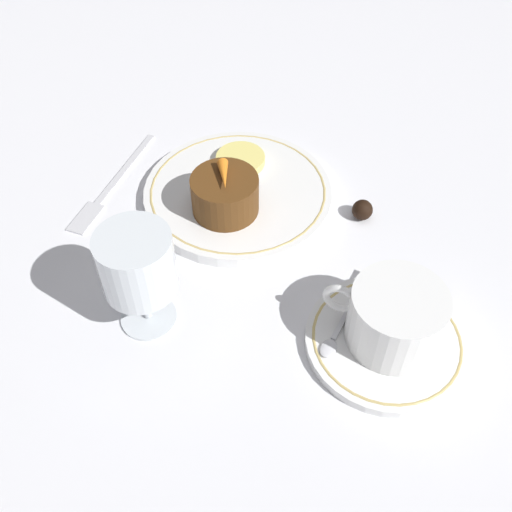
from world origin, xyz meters
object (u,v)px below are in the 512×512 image
object	(u,v)px
dinner_plate	(241,194)
wine_glass	(138,268)
fork	(107,191)
coffee_cup	(396,316)
dessert_cake	(226,195)

from	to	relation	value
dinner_plate	wine_glass	xyz separation A→B (m)	(0.02, 0.20, 0.07)
wine_glass	fork	size ratio (longest dim) A/B	0.61
coffee_cup	wine_glass	world-z (taller)	wine_glass
wine_glass	coffee_cup	bearing A→B (deg)	-165.26
coffee_cup	wine_glass	size ratio (longest dim) A/B	1.00
dinner_plate	fork	distance (m)	0.16
fork	wine_glass	bearing A→B (deg)	133.03
coffee_cup	dessert_cake	world-z (taller)	coffee_cup
dinner_plate	wine_glass	size ratio (longest dim) A/B	1.92
fork	dessert_cake	xyz separation A→B (m)	(-0.15, -0.01, 0.03)
fork	dessert_cake	distance (m)	0.16
dinner_plate	wine_glass	bearing A→B (deg)	84.33
dinner_plate	coffee_cup	xyz separation A→B (m)	(-0.21, 0.14, 0.03)
dinner_plate	dessert_cake	xyz separation A→B (m)	(0.00, 0.04, 0.03)
dessert_cake	fork	bearing A→B (deg)	5.06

